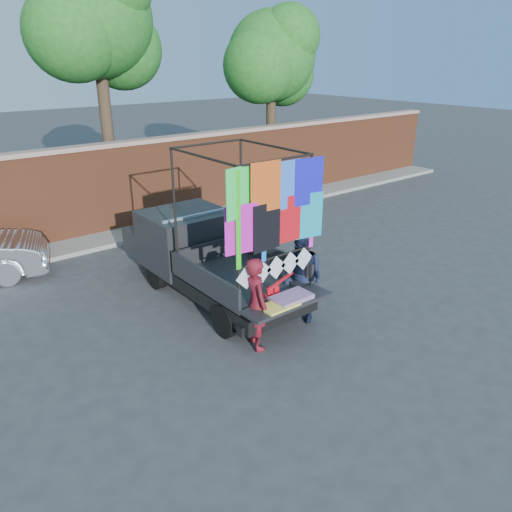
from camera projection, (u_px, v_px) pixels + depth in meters
ground at (246, 328)px, 9.67m from camera, size 90.00×90.00×0.00m
brick_wall at (97, 190)px, 14.25m from camera, size 30.00×0.45×2.61m
curb at (112, 238)px, 14.22m from camera, size 30.00×1.20×0.12m
tree_mid at (98, 25)px, 14.01m from camera, size 4.20×3.30×7.73m
tree_right at (273, 60)px, 18.12m from camera, size 4.20×3.30×6.62m
pickup_truck at (199, 253)px, 11.04m from camera, size 2.10×5.28×3.32m
woman at (256, 304)px, 8.75m from camera, size 0.57×0.72×1.72m
man at (302, 277)px, 9.65m from camera, size 0.76×0.94×1.85m
streamer_bundle at (277, 292)px, 9.14m from camera, size 0.87×0.35×0.63m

